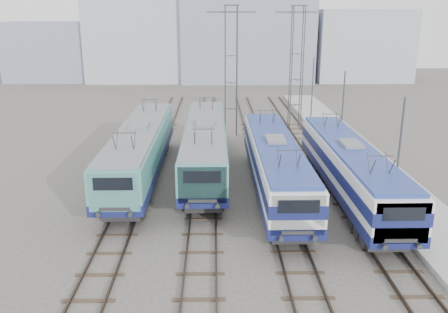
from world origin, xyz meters
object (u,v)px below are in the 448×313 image
at_px(locomotive_far_right, 350,167).
at_px(catenary_tower_west, 231,65).
at_px(mast_front, 398,159).
at_px(locomotive_center_right, 275,162).
at_px(locomotive_center_left, 205,144).
at_px(catenary_tower_east, 297,63).
at_px(mast_mid, 342,115).
at_px(mast_rear, 312,92).
at_px(locomotive_far_left, 140,148).

relative_size(locomotive_far_right, catenary_tower_west, 1.44).
height_order(locomotive_far_right, mast_front, mast_front).
bearing_deg(locomotive_center_right, mast_front, -29.93).
xyz_separation_m(locomotive_center_left, locomotive_center_right, (4.50, -4.19, -0.03)).
relative_size(locomotive_far_right, mast_front, 2.47).
relative_size(locomotive_center_right, catenary_tower_east, 1.46).
xyz_separation_m(mast_mid, mast_rear, (0.00, 12.00, 0.00)).
height_order(locomotive_center_right, catenary_tower_west, catenary_tower_west).
xyz_separation_m(catenary_tower_east, mast_front, (2.10, -22.00, -3.14)).
height_order(locomotive_center_right, mast_front, mast_front).
bearing_deg(mast_rear, mast_mid, -90.00).
height_order(locomotive_center_left, locomotive_center_right, locomotive_center_left).
relative_size(locomotive_center_left, mast_mid, 2.62).
xyz_separation_m(catenary_tower_west, mast_mid, (8.60, -8.00, -3.14)).
height_order(mast_mid, mast_rear, same).
relative_size(locomotive_center_left, mast_rear, 2.62).
bearing_deg(locomotive_center_left, mast_front, -35.86).
bearing_deg(mast_front, catenary_tower_west, 113.27).
bearing_deg(locomotive_far_right, locomotive_center_left, 150.13).
xyz_separation_m(locomotive_center_right, catenary_tower_east, (4.25, 18.34, 4.40)).
distance_m(mast_front, mast_rear, 24.00).
bearing_deg(catenary_tower_west, locomotive_far_right, -68.71).
relative_size(locomotive_far_left, catenary_tower_west, 1.54).
distance_m(catenary_tower_west, mast_rear, 9.99).
bearing_deg(locomotive_far_right, locomotive_far_left, 162.79).
height_order(catenary_tower_west, mast_mid, catenary_tower_west).
height_order(locomotive_far_left, mast_rear, mast_rear).
distance_m(locomotive_far_left, locomotive_center_left, 4.61).
xyz_separation_m(catenary_tower_west, mast_rear, (8.60, 4.00, -3.14)).
distance_m(locomotive_center_right, catenary_tower_east, 19.34).
distance_m(locomotive_center_right, catenary_tower_west, 17.07).
xyz_separation_m(locomotive_center_left, locomotive_far_right, (9.00, -5.17, -0.06)).
relative_size(mast_front, mast_rear, 1.00).
relative_size(catenary_tower_west, mast_mid, 1.71).
height_order(locomotive_center_left, mast_mid, mast_mid).
bearing_deg(locomotive_center_right, mast_rear, 72.67).
height_order(locomotive_center_left, mast_rear, mast_rear).
bearing_deg(locomotive_center_left, locomotive_center_right, -42.94).
bearing_deg(locomotive_center_left, catenary_tower_east, 58.28).
relative_size(locomotive_far_left, locomotive_center_left, 1.01).
bearing_deg(mast_mid, catenary_tower_east, 101.86).
bearing_deg(locomotive_far_right, mast_rear, 85.04).
distance_m(locomotive_far_left, locomotive_far_right, 14.13).
bearing_deg(mast_mid, locomotive_far_left, -161.48).
distance_m(locomotive_far_right, mast_rear, 21.44).
bearing_deg(mast_mid, mast_front, -90.00).
relative_size(locomotive_far_left, locomotive_far_right, 1.07).
distance_m(locomotive_center_left, mast_front, 13.44).
bearing_deg(mast_rear, mast_front, -90.00).
xyz_separation_m(locomotive_center_right, locomotive_far_right, (4.50, -0.98, -0.03)).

